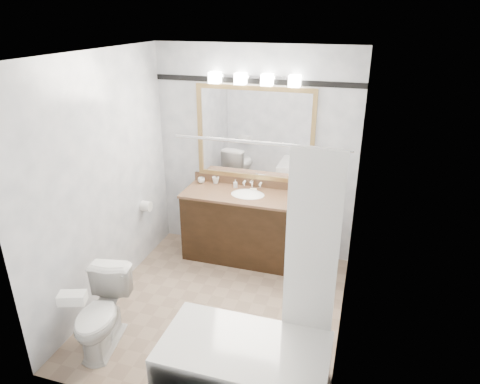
# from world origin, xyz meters

# --- Properties ---
(room) EXTENTS (2.42, 2.62, 2.52)m
(room) POSITION_xyz_m (0.00, 0.00, 1.25)
(room) COLOR gray
(room) RESTS_ON ground
(vanity) EXTENTS (1.53, 0.58, 0.97)m
(vanity) POSITION_xyz_m (0.00, 1.02, 0.44)
(vanity) COLOR black
(vanity) RESTS_ON ground
(mirror) EXTENTS (1.40, 0.04, 1.10)m
(mirror) POSITION_xyz_m (0.00, 1.28, 1.50)
(mirror) COLOR #AC884D
(mirror) RESTS_ON room
(vanity_light_bar) EXTENTS (1.02, 0.14, 0.12)m
(vanity_light_bar) POSITION_xyz_m (0.00, 1.23, 2.13)
(vanity_light_bar) COLOR silver
(vanity_light_bar) RESTS_ON room
(accent_stripe) EXTENTS (2.40, 0.01, 0.06)m
(accent_stripe) POSITION_xyz_m (0.00, 1.29, 2.10)
(accent_stripe) COLOR black
(accent_stripe) RESTS_ON room
(bathtub) EXTENTS (1.30, 0.75, 1.96)m
(bathtub) POSITION_xyz_m (0.55, -0.90, 0.28)
(bathtub) COLOR white
(bathtub) RESTS_ON ground
(tp_roll) EXTENTS (0.11, 0.12, 0.12)m
(tp_roll) POSITION_xyz_m (-1.14, 0.66, 0.70)
(tp_roll) COLOR white
(tp_roll) RESTS_ON room
(toilet) EXTENTS (0.50, 0.74, 0.70)m
(toilet) POSITION_xyz_m (-0.82, -0.81, 0.35)
(toilet) COLOR white
(toilet) RESTS_ON ground
(tissue_box) EXTENTS (0.24, 0.18, 0.09)m
(tissue_box) POSITION_xyz_m (-0.82, -1.12, 0.74)
(tissue_box) COLOR white
(tissue_box) RESTS_ON toilet
(coffee_maker) EXTENTS (0.20, 0.24, 0.38)m
(coffee_maker) POSITION_xyz_m (0.66, 1.07, 1.04)
(coffee_maker) COLOR black
(coffee_maker) RESTS_ON vanity
(cup_left) EXTENTS (0.09, 0.09, 0.07)m
(cup_left) POSITION_xyz_m (-0.65, 1.19, 0.88)
(cup_left) COLOR white
(cup_left) RESTS_ON vanity
(cup_right) EXTENTS (0.11, 0.11, 0.08)m
(cup_right) POSITION_xyz_m (-0.47, 1.23, 0.89)
(cup_right) COLOR white
(cup_right) RESTS_ON vanity
(soap_bottle_a) EXTENTS (0.06, 0.06, 0.10)m
(soap_bottle_a) POSITION_xyz_m (-0.20, 1.17, 0.90)
(soap_bottle_a) COLOR white
(soap_bottle_a) RESTS_ON vanity
(soap_bar) EXTENTS (0.08, 0.05, 0.02)m
(soap_bar) POSITION_xyz_m (0.03, 1.13, 0.86)
(soap_bar) COLOR beige
(soap_bar) RESTS_ON vanity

